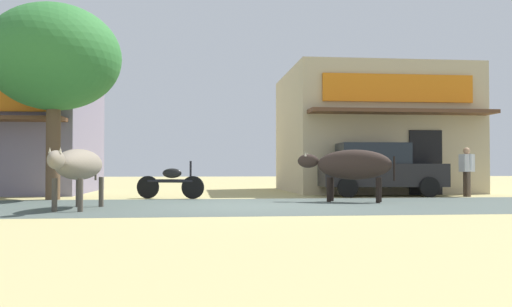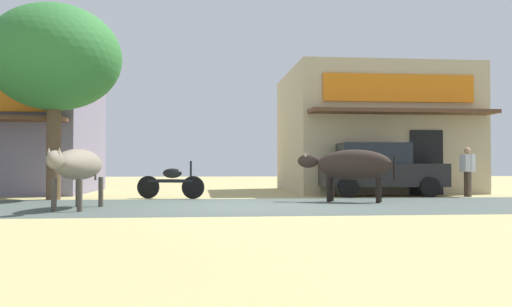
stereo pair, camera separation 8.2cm
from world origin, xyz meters
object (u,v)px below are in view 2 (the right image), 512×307
object	(u,v)px
parked_hatchback_car	(378,169)
parked_motorcycle	(171,182)
cow_near_brown	(78,165)
roadside_tree	(55,58)
cow_far_dark	(351,165)
pedestrian_by_shop	(468,168)

from	to	relation	value
parked_hatchback_car	parked_motorcycle	bearing A→B (deg)	-172.55
parked_hatchback_car	cow_near_brown	bearing A→B (deg)	-150.07
parked_hatchback_car	cow_near_brown	world-z (taller)	parked_hatchback_car
roadside_tree	cow_far_dark	distance (m)	8.66
roadside_tree	cow_far_dark	size ratio (longest dim) A/B	2.25
cow_near_brown	roadside_tree	bearing A→B (deg)	111.06
parked_motorcycle	cow_near_brown	world-z (taller)	cow_near_brown
cow_near_brown	pedestrian_by_shop	xyz separation A→B (m)	(10.71, 4.02, -0.07)
roadside_tree	cow_far_dark	world-z (taller)	roadside_tree
roadside_tree	pedestrian_by_shop	size ratio (longest dim) A/B	3.62
parked_hatchback_car	cow_far_dark	xyz separation A→B (m)	(-1.67, -2.89, 0.11)
roadside_tree	parked_hatchback_car	size ratio (longest dim) A/B	1.40
cow_far_dark	pedestrian_by_shop	size ratio (longest dim) A/B	1.61
parked_hatchback_car	cow_near_brown	distance (m)	9.39
cow_near_brown	pedestrian_by_shop	bearing A→B (deg)	20.56
roadside_tree	parked_motorcycle	world-z (taller)	roadside_tree
cow_far_dark	roadside_tree	bearing A→B (deg)	166.22
roadside_tree	pedestrian_by_shop	distance (m)	12.52
roadside_tree	parked_motorcycle	distance (m)	4.72
parked_hatchback_car	parked_motorcycle	distance (m)	6.41
roadside_tree	parked_motorcycle	size ratio (longest dim) A/B	2.82
parked_hatchback_car	pedestrian_by_shop	distance (m)	2.66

